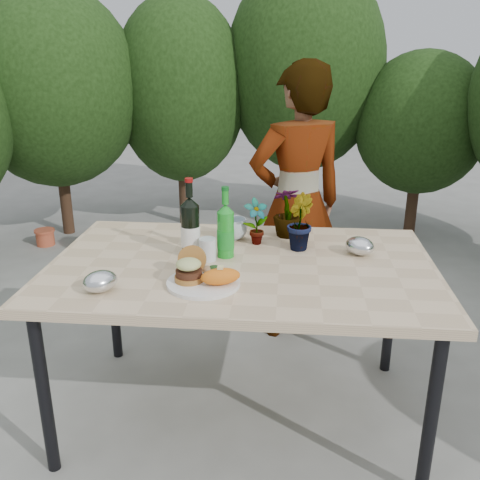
# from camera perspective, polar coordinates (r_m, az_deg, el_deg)

# --- Properties ---
(ground) EXTENTS (80.00, 80.00, 0.00)m
(ground) POSITION_cam_1_polar(r_m,az_deg,el_deg) (2.61, 0.17, -17.84)
(ground) COLOR slate
(ground) RESTS_ON ground
(patio_table) EXTENTS (1.60, 1.00, 0.75)m
(patio_table) POSITION_cam_1_polar(r_m,az_deg,el_deg) (2.26, 0.19, -3.79)
(patio_table) COLOR #D5B88E
(patio_table) RESTS_ON ground
(shrub_hedge) EXTENTS (7.03, 5.13, 2.36)m
(shrub_hedge) POSITION_cam_1_polar(r_m,az_deg,el_deg) (3.72, 3.83, 13.67)
(shrub_hedge) COLOR #382316
(shrub_hedge) RESTS_ON ground
(dinner_plate) EXTENTS (0.28, 0.28, 0.01)m
(dinner_plate) POSITION_cam_1_polar(r_m,az_deg,el_deg) (2.03, -3.92, -4.59)
(dinner_plate) COLOR white
(dinner_plate) RESTS_ON patio_table
(burger_stack) EXTENTS (0.11, 0.16, 0.11)m
(burger_stack) POSITION_cam_1_polar(r_m,az_deg,el_deg) (2.04, -5.40, -2.95)
(burger_stack) COLOR #B7722D
(burger_stack) RESTS_ON dinner_plate
(sweet_potato) EXTENTS (0.17, 0.12, 0.06)m
(sweet_potato) POSITION_cam_1_polar(r_m,az_deg,el_deg) (1.99, -2.09, -3.91)
(sweet_potato) COLOR orange
(sweet_potato) RESTS_ON dinner_plate
(grilled_veg) EXTENTS (0.08, 0.05, 0.03)m
(grilled_veg) POSITION_cam_1_polar(r_m,az_deg,el_deg) (2.11, -3.07, -3.08)
(grilled_veg) COLOR olive
(grilled_veg) RESTS_ON dinner_plate
(wine_bottle) EXTENTS (0.08, 0.08, 0.34)m
(wine_bottle) POSITION_cam_1_polar(r_m,az_deg,el_deg) (2.28, -5.32, 1.28)
(wine_bottle) COLOR black
(wine_bottle) RESTS_ON patio_table
(sparkling_water) EXTENTS (0.07, 0.07, 0.31)m
(sparkling_water) POSITION_cam_1_polar(r_m,az_deg,el_deg) (2.26, -1.55, 0.91)
(sparkling_water) COLOR #1B9524
(sparkling_water) RESTS_ON patio_table
(plastic_cup) EXTENTS (0.07, 0.07, 0.09)m
(plastic_cup) POSITION_cam_1_polar(r_m,az_deg,el_deg) (2.25, -3.47, -0.99)
(plastic_cup) COLOR silver
(plastic_cup) RESTS_ON patio_table
(seedling_left) EXTENTS (0.13, 0.12, 0.21)m
(seedling_left) POSITION_cam_1_polar(r_m,az_deg,el_deg) (2.41, 1.73, 1.96)
(seedling_left) COLOR #2A551D
(seedling_left) RESTS_ON patio_table
(seedling_mid) EXTENTS (0.14, 0.16, 0.25)m
(seedling_mid) POSITION_cam_1_polar(r_m,az_deg,el_deg) (2.37, 6.29, 1.93)
(seedling_mid) COLOR #27531C
(seedling_mid) RESTS_ON patio_table
(seedling_right) EXTENTS (0.16, 0.16, 0.24)m
(seedling_right) POSITION_cam_1_polar(r_m,az_deg,el_deg) (2.52, 5.09, 2.98)
(seedling_right) COLOR #215B1F
(seedling_right) RESTS_ON patio_table
(blue_bowl) EXTENTS (0.13, 0.13, 0.10)m
(blue_bowl) POSITION_cam_1_polar(r_m,az_deg,el_deg) (2.49, -0.65, 1.20)
(blue_bowl) COLOR silver
(blue_bowl) RESTS_ON patio_table
(foil_packet_left) EXTENTS (0.17, 0.17, 0.08)m
(foil_packet_left) POSITION_cam_1_polar(r_m,az_deg,el_deg) (2.03, -14.70, -4.28)
(foil_packet_left) COLOR silver
(foil_packet_left) RESTS_ON patio_table
(foil_packet_right) EXTENTS (0.17, 0.17, 0.08)m
(foil_packet_right) POSITION_cam_1_polar(r_m,az_deg,el_deg) (2.37, 12.65, -0.62)
(foil_packet_right) COLOR silver
(foil_packet_right) RESTS_ON patio_table
(person) EXTENTS (0.67, 0.57, 1.55)m
(person) POSITION_cam_1_polar(r_m,az_deg,el_deg) (2.99, 6.06, 3.74)
(person) COLOR #9A644D
(person) RESTS_ON ground
(terracotta_pot) EXTENTS (0.17, 0.17, 0.14)m
(terracotta_pot) POSITION_cam_1_polar(r_m,az_deg,el_deg) (4.85, -20.07, 0.30)
(terracotta_pot) COLOR #BD4F30
(terracotta_pot) RESTS_ON ground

